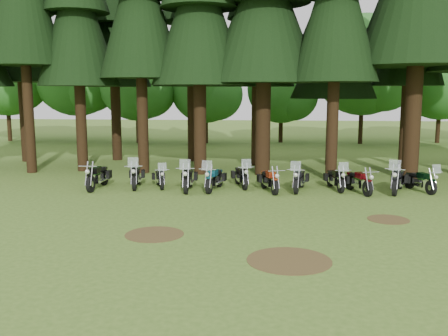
{
  "coord_description": "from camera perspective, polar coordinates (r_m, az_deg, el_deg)",
  "views": [
    {
      "loc": [
        0.49,
        -16.41,
        4.29
      ],
      "look_at": [
        -1.53,
        5.0,
        1.0
      ],
      "focal_mm": 40.0,
      "sensor_mm": 36.0,
      "label": 1
    }
  ],
  "objects": [
    {
      "name": "motorcycle_2",
      "position": [
        22.79,
        -7.34,
        -1.16
      ],
      "size": [
        0.9,
        1.95,
        1.25
      ],
      "rotation": [
        0.0,
        0.0,
        0.34
      ],
      "color": "black",
      "rests_on": "ground"
    },
    {
      "name": "motorcycle_4",
      "position": [
        21.88,
        -1.11,
        -1.3
      ],
      "size": [
        0.68,
        2.34,
        1.47
      ],
      "rotation": [
        0.0,
        0.0,
        -0.17
      ],
      "color": "black",
      "rests_on": "ground"
    },
    {
      "name": "motorcycle_9",
      "position": [
        22.09,
        15.12,
        -1.59
      ],
      "size": [
        0.82,
        2.16,
        0.91
      ],
      "rotation": [
        0.0,
        0.0,
        0.31
      ],
      "color": "black",
      "rests_on": "ground"
    },
    {
      "name": "decid_6",
      "position": [
        45.75,
        24.02,
        9.1
      ],
      "size": [
        7.06,
        6.86,
        8.82
      ],
      "color": "#311F10",
      "rests_on": "ground"
    },
    {
      "name": "motorcycle_3",
      "position": [
        21.92,
        -4.13,
        -1.25
      ],
      "size": [
        0.5,
        2.44,
        1.54
      ],
      "rotation": [
        0.0,
        0.0,
        0.06
      ],
      "color": "black",
      "rests_on": "ground"
    },
    {
      "name": "pine_back_4",
      "position": [
        30.13,
        12.61,
        16.05
      ],
      "size": [
        4.94,
        4.94,
        13.78
      ],
      "color": "#311F10",
      "rests_on": "ground"
    },
    {
      "name": "motorcycle_8",
      "position": [
        22.53,
        12.62,
        -1.3
      ],
      "size": [
        0.67,
        2.2,
        1.38
      ],
      "rotation": [
        0.0,
        0.0,
        0.19
      ],
      "color": "black",
      "rests_on": "ground"
    },
    {
      "name": "motorcycle_5",
      "position": [
        22.66,
        1.99,
        -0.99
      ],
      "size": [
        0.86,
        2.25,
        1.43
      ],
      "rotation": [
        0.0,
        0.0,
        0.26
      ],
      "color": "black",
      "rests_on": "ground"
    },
    {
      "name": "motorcycle_11",
      "position": [
        23.21,
        21.51,
        -1.45
      ],
      "size": [
        1.01,
        2.06,
        1.33
      ],
      "rotation": [
        0.0,
        0.0,
        0.37
      ],
      "color": "black",
      "rests_on": "ground"
    },
    {
      "name": "decid_3",
      "position": [
        41.87,
        -1.77,
        9.0
      ],
      "size": [
        6.12,
        5.95,
        7.65
      ],
      "color": "#311F10",
      "rests_on": "ground"
    },
    {
      "name": "decid_2",
      "position": [
        42.62,
        -9.59,
        9.47
      ],
      "size": [
        6.72,
        6.53,
        8.4
      ],
      "color": "#311F10",
      "rests_on": "ground"
    },
    {
      "name": "dirt_patch_1",
      "position": [
        17.9,
        18.26,
        -5.6
      ],
      "size": [
        1.4,
        1.4,
        0.01
      ],
      "primitive_type": "cylinder",
      "color": "#4C3D1E",
      "rests_on": "ground"
    },
    {
      "name": "ground",
      "position": [
        16.97,
        3.59,
        -5.96
      ],
      "size": [
        120.0,
        120.0,
        0.0
      ],
      "primitive_type": "plane",
      "color": "#466A22",
      "rests_on": "ground"
    },
    {
      "name": "decid_0",
      "position": [
        47.43,
        -23.42,
        9.94
      ],
      "size": [
        8.0,
        7.78,
        10.0
      ],
      "color": "#311F10",
      "rests_on": "ground"
    },
    {
      "name": "pine_back_1",
      "position": [
        32.72,
        -12.65,
        18.03
      ],
      "size": [
        4.52,
        4.52,
        16.22
      ],
      "color": "#311F10",
      "rests_on": "ground"
    },
    {
      "name": "decid_1",
      "position": [
        45.31,
        -16.2,
        10.31
      ],
      "size": [
        7.91,
        7.69,
        9.88
      ],
      "color": "#311F10",
      "rests_on": "ground"
    },
    {
      "name": "motorcycle_6",
      "position": [
        21.69,
        5.19,
        -1.49
      ],
      "size": [
        0.81,
        2.19,
        0.92
      ],
      "rotation": [
        0.0,
        0.0,
        0.3
      ],
      "color": "black",
      "rests_on": "ground"
    },
    {
      "name": "decid_5",
      "position": [
        42.89,
        16.18,
        10.96
      ],
      "size": [
        8.45,
        8.21,
        10.56
      ],
      "color": "#311F10",
      "rests_on": "ground"
    },
    {
      "name": "dirt_patch_2",
      "position": [
        13.14,
        7.45,
        -10.41
      ],
      "size": [
        2.2,
        2.2,
        0.01
      ],
      "primitive_type": "cylinder",
      "color": "#4C3D1E",
      "rests_on": "ground"
    },
    {
      "name": "motorcycle_1",
      "position": [
        22.92,
        -10.04,
        -0.94
      ],
      "size": [
        0.73,
        2.41,
        1.52
      ],
      "rotation": [
        0.0,
        0.0,
        0.18
      ],
      "color": "black",
      "rests_on": "ground"
    },
    {
      "name": "motorcycle_7",
      "position": [
        22.04,
        8.58,
        -1.34
      ],
      "size": [
        0.74,
        2.31,
        1.45
      ],
      "rotation": [
        0.0,
        0.0,
        -0.2
      ],
      "color": "black",
      "rests_on": "ground"
    },
    {
      "name": "decid_4",
      "position": [
        42.75,
        6.94,
        8.74
      ],
      "size": [
        5.93,
        5.76,
        7.41
      ],
      "color": "#311F10",
      "rests_on": "ground"
    },
    {
      "name": "dirt_patch_0",
      "position": [
        15.44,
        -7.95,
        -7.51
      ],
      "size": [
        1.8,
        1.8,
        0.01
      ],
      "primitive_type": "cylinder",
      "color": "#4C3D1E",
      "rests_on": "ground"
    },
    {
      "name": "pine_back_2",
      "position": [
        31.67,
        -3.73,
        18.63
      ],
      "size": [
        4.85,
        4.85,
        16.3
      ],
      "color": "#311F10",
      "rests_on": "ground"
    },
    {
      "name": "motorcycle_10",
      "position": [
        22.69,
        19.25,
        -1.35
      ],
      "size": [
        1.17,
        2.42,
        1.56
      ],
      "rotation": [
        0.0,
        0.0,
        -0.37
      ],
      "color": "black",
      "rests_on": "ground"
    },
    {
      "name": "motorcycle_0",
      "position": [
        22.99,
        -14.25,
        -1.03
      ],
      "size": [
        0.35,
        2.47,
        1.01
      ],
      "rotation": [
        0.0,
        0.0,
        -0.01
      ],
      "color": "black",
      "rests_on": "ground"
    }
  ]
}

